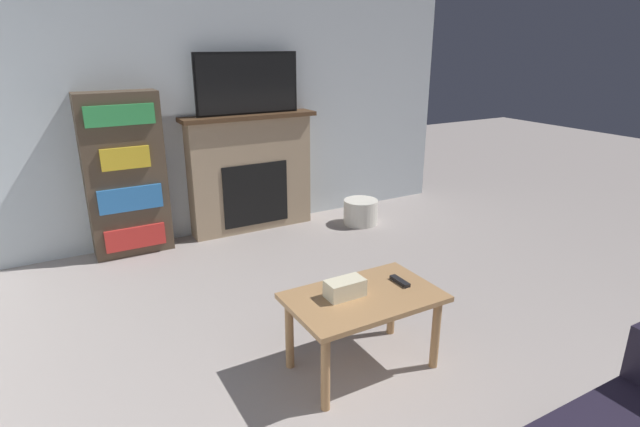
{
  "coord_description": "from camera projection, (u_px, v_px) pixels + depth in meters",
  "views": [
    {
      "loc": [
        -1.42,
        0.13,
        1.83
      ],
      "look_at": [
        0.1,
        2.82,
        0.76
      ],
      "focal_mm": 28.0,
      "sensor_mm": 36.0,
      "label": 1
    }
  ],
  "objects": [
    {
      "name": "remote_control",
      "position": [
        400.0,
        281.0,
        2.95
      ],
      "size": [
        0.04,
        0.15,
        0.02
      ],
      "color": "black",
      "rests_on": "coffee_table"
    },
    {
      "name": "fireplace",
      "position": [
        251.0,
        173.0,
        4.98
      ],
      "size": [
        1.33,
        0.28,
        1.17
      ],
      "color": "tan",
      "rests_on": "ground_plane"
    },
    {
      "name": "storage_basket",
      "position": [
        361.0,
        212.0,
        5.26
      ],
      "size": [
        0.36,
        0.36,
        0.26
      ],
      "color": "silver",
      "rests_on": "ground_plane"
    },
    {
      "name": "bookshelf",
      "position": [
        125.0,
        175.0,
        4.37
      ],
      "size": [
        0.67,
        0.29,
        1.44
      ],
      "color": "#4C3D2D",
      "rests_on": "ground_plane"
    },
    {
      "name": "tissue_box",
      "position": [
        345.0,
        288.0,
        2.78
      ],
      "size": [
        0.22,
        0.12,
        0.1
      ],
      "color": "beige",
      "rests_on": "coffee_table"
    },
    {
      "name": "tv",
      "position": [
        248.0,
        84.0,
        4.68
      ],
      "size": [
        1.02,
        0.03,
        0.57
      ],
      "color": "black",
      "rests_on": "fireplace"
    },
    {
      "name": "wall_back",
      "position": [
        206.0,
        95.0,
        4.68
      ],
      "size": [
        5.43,
        0.06,
        2.7
      ],
      "color": "silver",
      "rests_on": "ground_plane"
    },
    {
      "name": "coffee_table",
      "position": [
        363.0,
        306.0,
        2.84
      ],
      "size": [
        0.86,
        0.54,
        0.47
      ],
      "color": "#A87A4C",
      "rests_on": "ground_plane"
    }
  ]
}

